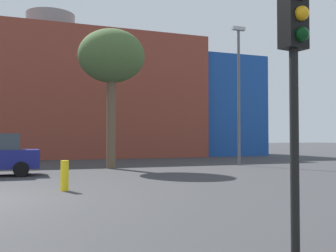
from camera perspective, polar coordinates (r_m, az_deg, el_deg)
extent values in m
cube|color=brown|center=(34.55, -16.72, 4.01)|extent=(24.47, 10.30, 9.99)
cube|color=#19479E|center=(38.66, 6.60, 2.52)|extent=(6.18, 9.27, 8.89)
cylinder|color=slate|center=(35.65, -16.63, 13.64)|extent=(4.00, 4.00, 2.00)
cylinder|color=black|center=(17.00, -20.50, -5.90)|extent=(0.62, 0.21, 0.62)
cylinder|color=black|center=(18.77, -20.51, -5.49)|extent=(0.62, 0.21, 0.62)
cylinder|color=black|center=(5.56, 17.84, -3.54)|extent=(0.12, 0.12, 2.77)
cube|color=black|center=(5.80, 17.66, 14.90)|extent=(0.40, 0.30, 0.90)
sphere|color=#F2A514|center=(5.71, 18.74, 15.18)|extent=(0.20, 0.20, 0.20)
sphere|color=black|center=(5.64, 18.77, 12.45)|extent=(0.20, 0.20, 0.20)
cylinder|color=brown|center=(20.55, -8.22, 0.70)|extent=(0.47, 0.47, 4.89)
ellipsoid|color=#476033|center=(20.97, -8.18, 10.00)|extent=(3.45, 3.45, 2.76)
cylinder|color=yellow|center=(12.19, -14.74, -6.96)|extent=(0.24, 0.24, 0.90)
cylinder|color=#59595E|center=(23.20, 10.21, 4.03)|extent=(0.16, 0.16, 7.80)
cube|color=#B2B2B2|center=(23.95, 10.16, 13.71)|extent=(0.80, 0.24, 0.20)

